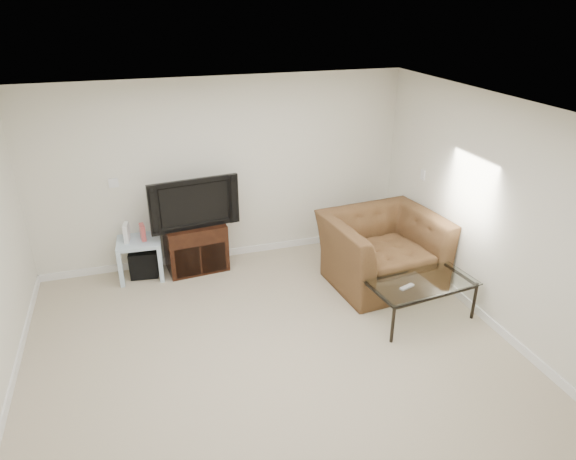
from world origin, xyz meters
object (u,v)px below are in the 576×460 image
object	(u,v)px
side_table	(141,257)
coffee_table	(419,299)
tv_stand	(196,246)
subwoofer	(144,261)
recliner	(383,239)
television	(192,201)

from	to	relation	value
side_table	coffee_table	xyz separation A→B (m)	(2.99, -1.95, -0.03)
tv_stand	subwoofer	bearing A→B (deg)	173.10
tv_stand	recliner	world-z (taller)	recliner
television	recliner	size ratio (longest dim) A/B	0.78
television	side_table	size ratio (longest dim) A/B	1.97
subwoofer	recliner	distance (m)	3.15
television	recliner	distance (m)	2.49
television	tv_stand	bearing A→B (deg)	88.43
tv_stand	subwoofer	world-z (taller)	tv_stand
television	coffee_table	bearing A→B (deg)	-47.00
side_table	recliner	world-z (taller)	recliner
recliner	coffee_table	xyz separation A→B (m)	(0.04, -0.87, -0.37)
subwoofer	recliner	xyz separation A→B (m)	(2.92, -1.10, 0.42)
recliner	tv_stand	bearing A→B (deg)	148.90
recliner	coffee_table	distance (m)	0.94
tv_stand	recliner	distance (m)	2.49
coffee_table	subwoofer	bearing A→B (deg)	146.40
side_table	subwoofer	size ratio (longest dim) A/B	1.54
subwoofer	coffee_table	size ratio (longest dim) A/B	0.30
side_table	coffee_table	bearing A→B (deg)	-33.03
television	recliner	xyz separation A→B (m)	(2.22, -1.05, -0.38)
tv_stand	television	world-z (taller)	television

